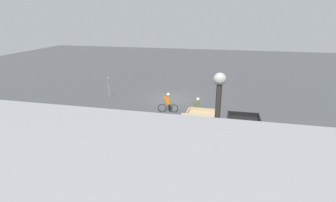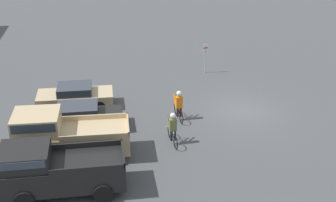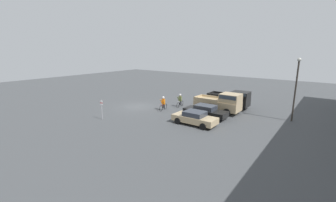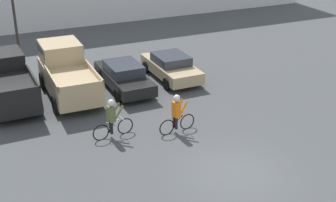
{
  "view_description": "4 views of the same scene",
  "coord_description": "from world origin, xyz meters",
  "px_view_note": "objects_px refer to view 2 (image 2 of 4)",
  "views": [
    {
      "loc": [
        -5.32,
        24.33,
        7.96
      ],
      "look_at": [
        -0.72,
        4.39,
        1.2
      ],
      "focal_mm": 28.0,
      "sensor_mm": 36.0,
      "label": 1
    },
    {
      "loc": [
        -23.54,
        7.36,
        11.88
      ],
      "look_at": [
        -0.72,
        4.39,
        1.2
      ],
      "focal_mm": 50.0,
      "sensor_mm": 36.0,
      "label": 2
    },
    {
      "loc": [
        20.21,
        20.02,
        7.21
      ],
      "look_at": [
        -0.72,
        4.39,
        1.2
      ],
      "focal_mm": 24.0,
      "sensor_mm": 36.0,
      "label": 3
    },
    {
      "loc": [
        -8.22,
        -12.06,
        9.3
      ],
      "look_at": [
        -0.72,
        4.39,
        1.2
      ],
      "focal_mm": 50.0,
      "sensor_mm": 36.0,
      "label": 4
    }
  ],
  "objects_px": {
    "cyclist_0": "(179,105)",
    "pickup_truck_1": "(62,134)",
    "sedan_1": "(75,96)",
    "fire_lane_sign": "(205,55)",
    "sedan_0": "(78,117)",
    "cyclist_1": "(173,128)",
    "pickup_truck_0": "(55,168)"
  },
  "relations": [
    {
      "from": "pickup_truck_0",
      "to": "sedan_0",
      "type": "relative_size",
      "value": 1.08
    },
    {
      "from": "sedan_1",
      "to": "cyclist_1",
      "type": "height_order",
      "value": "cyclist_1"
    },
    {
      "from": "cyclist_0",
      "to": "pickup_truck_1",
      "type": "bearing_deg",
      "value": 117.87
    },
    {
      "from": "sedan_1",
      "to": "cyclist_0",
      "type": "xyz_separation_m",
      "value": [
        -2.4,
        -5.76,
        0.21
      ]
    },
    {
      "from": "pickup_truck_1",
      "to": "sedan_1",
      "type": "bearing_deg",
      "value": -2.95
    },
    {
      "from": "sedan_1",
      "to": "fire_lane_sign",
      "type": "height_order",
      "value": "fire_lane_sign"
    },
    {
      "from": "pickup_truck_1",
      "to": "sedan_0",
      "type": "height_order",
      "value": "pickup_truck_1"
    },
    {
      "from": "cyclist_0",
      "to": "cyclist_1",
      "type": "height_order",
      "value": "cyclist_0"
    },
    {
      "from": "pickup_truck_0",
      "to": "sedan_1",
      "type": "xyz_separation_m",
      "value": [
        8.41,
        -0.37,
        -0.45
      ]
    },
    {
      "from": "pickup_truck_0",
      "to": "cyclist_1",
      "type": "bearing_deg",
      "value": -57.81
    },
    {
      "from": "sedan_0",
      "to": "pickup_truck_0",
      "type": "bearing_deg",
      "value": 173.25
    },
    {
      "from": "pickup_truck_0",
      "to": "cyclist_1",
      "type": "height_order",
      "value": "pickup_truck_0"
    },
    {
      "from": "pickup_truck_0",
      "to": "cyclist_0",
      "type": "height_order",
      "value": "pickup_truck_0"
    },
    {
      "from": "cyclist_0",
      "to": "cyclist_1",
      "type": "relative_size",
      "value": 0.95
    },
    {
      "from": "cyclist_0",
      "to": "fire_lane_sign",
      "type": "distance_m",
      "value": 7.38
    },
    {
      "from": "pickup_truck_1",
      "to": "fire_lane_sign",
      "type": "distance_m",
      "value": 13.39
    },
    {
      "from": "pickup_truck_1",
      "to": "sedan_1",
      "type": "distance_m",
      "value": 5.63
    },
    {
      "from": "pickup_truck_1",
      "to": "sedan_0",
      "type": "xyz_separation_m",
      "value": [
        2.79,
        -0.58,
        -0.52
      ]
    },
    {
      "from": "cyclist_0",
      "to": "sedan_1",
      "type": "bearing_deg",
      "value": 67.4
    },
    {
      "from": "pickup_truck_0",
      "to": "fire_lane_sign",
      "type": "bearing_deg",
      "value": -35.09
    },
    {
      "from": "sedan_0",
      "to": "sedan_1",
      "type": "height_order",
      "value": "sedan_0"
    },
    {
      "from": "pickup_truck_1",
      "to": "sedan_0",
      "type": "relative_size",
      "value": 1.13
    },
    {
      "from": "sedan_0",
      "to": "sedan_1",
      "type": "relative_size",
      "value": 1.08
    },
    {
      "from": "sedan_0",
      "to": "fire_lane_sign",
      "type": "relative_size",
      "value": 2.23
    },
    {
      "from": "pickup_truck_1",
      "to": "cyclist_0",
      "type": "bearing_deg",
      "value": -62.13
    },
    {
      "from": "sedan_0",
      "to": "fire_lane_sign",
      "type": "distance_m",
      "value": 11.02
    },
    {
      "from": "pickup_truck_0",
      "to": "cyclist_0",
      "type": "relative_size",
      "value": 2.93
    },
    {
      "from": "pickup_truck_0",
      "to": "sedan_0",
      "type": "xyz_separation_m",
      "value": [
        5.61,
        -0.66,
        -0.44
      ]
    },
    {
      "from": "cyclist_0",
      "to": "pickup_truck_0",
      "type": "bearing_deg",
      "value": 134.44
    },
    {
      "from": "cyclist_0",
      "to": "fire_lane_sign",
      "type": "height_order",
      "value": "fire_lane_sign"
    },
    {
      "from": "pickup_truck_1",
      "to": "sedan_1",
      "type": "relative_size",
      "value": 1.22
    },
    {
      "from": "pickup_truck_0",
      "to": "fire_lane_sign",
      "type": "distance_m",
      "value": 15.64
    }
  ]
}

